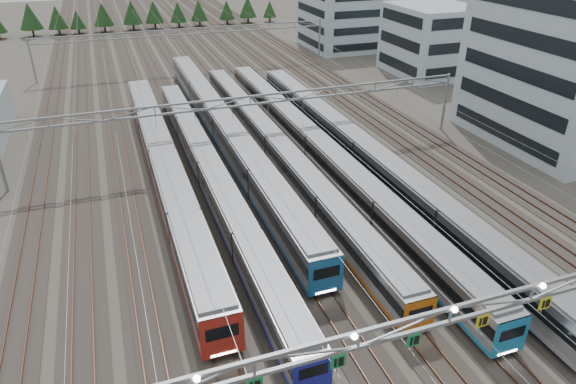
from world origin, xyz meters
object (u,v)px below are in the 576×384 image
object	(u,v)px
train_a	(164,164)
depot_bldg_south	(572,66)
train_c	(224,128)
train_d	(275,147)
depot_bldg_north	(355,16)
gantry_far	(186,37)
train_f	(363,154)
train_e	(316,148)
gantry_mid	(250,108)
train_b	(210,173)
gantry_near	(450,320)
depot_bldg_mid	(432,40)

from	to	relation	value
train_a	depot_bldg_south	bearing A→B (deg)	-5.30
train_c	train_d	distance (m)	9.09
train_a	depot_bldg_north	size ratio (longest dim) A/B	2.62
train_c	gantry_far	distance (m)	39.89
train_c	train_d	size ratio (longest dim) A/B	1.06
train_a	train_f	bearing A→B (deg)	-12.29
train_e	train_d	bearing A→B (deg)	155.51
gantry_mid	train_c	bearing A→B (deg)	112.64
train_a	train_c	size ratio (longest dim) A/B	0.85
train_b	train_f	distance (m)	18.04
train_f	depot_bldg_north	bearing A→B (deg)	64.79
train_a	train_b	size ratio (longest dim) A/B	0.96
train_f	gantry_near	xyz separation A→B (m)	(-11.30, -31.77, 5.00)
gantry_near	gantry_far	distance (m)	85.12
train_f	depot_bldg_mid	size ratio (longest dim) A/B	4.16
train_b	train_e	world-z (taller)	train_e
depot_bldg_mid	depot_bldg_north	bearing A→B (deg)	96.64
train_a	train_d	distance (m)	13.54
train_b	train_e	distance (m)	13.74
train_b	gantry_far	distance (m)	52.74
train_a	gantry_far	bearing A→B (deg)	76.93
train_d	train_e	bearing A→B (deg)	-24.49
train_a	train_e	size ratio (longest dim) A/B	0.85
gantry_near	train_c	bearing A→B (deg)	92.77
depot_bldg_north	train_d	bearing A→B (deg)	-124.31
depot_bldg_north	train_f	bearing A→B (deg)	-115.21
gantry_near	train_a	bearing A→B (deg)	106.99
train_e	gantry_near	distance (m)	36.57
gantry_near	depot_bldg_south	distance (m)	51.46
train_f	gantry_far	world-z (taller)	gantry_far
gantry_far	train_f	bearing A→B (deg)	-78.09
depot_bldg_north	train_e	bearing A→B (deg)	-120.12
train_f	depot_bldg_mid	bearing A→B (deg)	47.62
train_a	train_f	xyz separation A→B (m)	(22.50, -4.90, -0.14)
train_e	train_f	xyz separation A→B (m)	(4.50, -3.81, 0.06)
depot_bldg_south	depot_bldg_north	distance (m)	61.36
train_a	train_d	bearing A→B (deg)	4.06
train_c	depot_bldg_south	world-z (taller)	depot_bldg_south
train_c	gantry_mid	bearing A→B (deg)	-67.36
train_c	depot_bldg_north	xyz separation A→B (m)	(42.42, 47.66, 4.68)
train_e	depot_bldg_north	world-z (taller)	depot_bldg_north
gantry_far	gantry_near	bearing A→B (deg)	-90.03
train_d	train_e	distance (m)	4.95
train_a	train_b	bearing A→B (deg)	-39.17
train_a	gantry_far	xyz separation A→B (m)	(11.25, 48.45, 4.16)
train_a	depot_bldg_south	world-z (taller)	depot_bldg_south
train_d	gantry_mid	xyz separation A→B (m)	(-2.25, 2.49, 4.46)
train_d	depot_bldg_mid	xyz separation A→B (m)	(40.98, 29.19, 4.34)
train_b	depot_bldg_north	xyz separation A→B (m)	(46.92, 60.17, 4.90)
train_a	train_b	xyz separation A→B (m)	(4.50, -3.67, -0.27)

